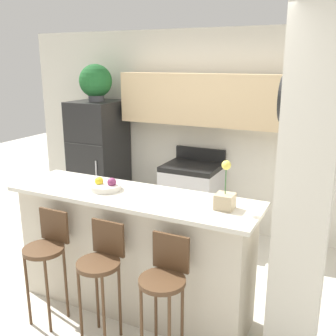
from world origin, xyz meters
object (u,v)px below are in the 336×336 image
object	(u,v)px
bar_stool_right	(164,282)
trash_bin	(124,215)
stove_range	(192,199)
fruit_bowl	(106,186)
refrigerator	(99,161)
bar_stool_mid	(101,265)
orchid_vase	(225,197)
potted_plant_on_fridge	(96,82)
bar_stool_left	(47,251)

from	to	relation	value
bar_stool_right	trash_bin	xyz separation A→B (m)	(-1.54, 1.87, -0.45)
stove_range	fruit_bowl	world-z (taller)	fruit_bowl
trash_bin	fruit_bowl	bearing A→B (deg)	-62.52
refrigerator	bar_stool_mid	distance (m)	2.61
refrigerator	orchid_vase	distance (m)	2.87
refrigerator	orchid_vase	size ratio (longest dim) A/B	4.34
refrigerator	bar_stool_mid	xyz separation A→B (m)	(1.52, -2.11, -0.18)
bar_stool_mid	orchid_vase	bearing A→B (deg)	30.90
potted_plant_on_fridge	fruit_bowl	size ratio (longest dim) A/B	1.76
potted_plant_on_fridge	bar_stool_right	bearing A→B (deg)	-45.67
refrigerator	orchid_vase	world-z (taller)	refrigerator
refrigerator	bar_stool_right	size ratio (longest dim) A/B	1.70
refrigerator	bar_stool_mid	bearing A→B (deg)	-54.26
refrigerator	bar_stool_left	world-z (taller)	refrigerator
stove_range	trash_bin	bearing A→B (deg)	-160.84
refrigerator	fruit_bowl	xyz separation A→B (m)	(1.26, -1.65, 0.29)
bar_stool_right	fruit_bowl	size ratio (longest dim) A/B	3.56
bar_stool_right	bar_stool_mid	bearing A→B (deg)	180.00
bar_stool_mid	orchid_vase	size ratio (longest dim) A/B	2.56
stove_range	bar_stool_left	bearing A→B (deg)	-100.35
bar_stool_mid	potted_plant_on_fridge	size ratio (longest dim) A/B	2.02
bar_stool_right	bar_stool_left	bearing A→B (deg)	180.00
potted_plant_on_fridge	trash_bin	bearing A→B (deg)	-24.33
stove_range	bar_stool_mid	size ratio (longest dim) A/B	1.10
refrigerator	fruit_bowl	world-z (taller)	refrigerator
bar_stool_left	bar_stool_right	bearing A→B (deg)	0.00
refrigerator	stove_range	bearing A→B (deg)	2.22
stove_range	potted_plant_on_fridge	world-z (taller)	potted_plant_on_fridge
stove_range	bar_stool_right	size ratio (longest dim) A/B	1.10
potted_plant_on_fridge	bar_stool_left	bearing A→B (deg)	-65.19
stove_range	orchid_vase	bearing A→B (deg)	-60.20
bar_stool_left	fruit_bowl	bearing A→B (deg)	58.58
bar_stool_right	orchid_vase	size ratio (longest dim) A/B	2.56
fruit_bowl	bar_stool_right	bearing A→B (deg)	-30.17
bar_stool_right	potted_plant_on_fridge	xyz separation A→B (m)	(-2.07, 2.11, 1.25)
stove_range	bar_stool_left	size ratio (longest dim) A/B	1.10
refrigerator	stove_range	size ratio (longest dim) A/B	1.53
bar_stool_left	bar_stool_right	distance (m)	1.09
potted_plant_on_fridge	bar_stool_mid	bearing A→B (deg)	-54.26
stove_range	fruit_bowl	bearing A→B (deg)	-93.72
bar_stool_left	bar_stool_mid	size ratio (longest dim) A/B	1.00
stove_range	bar_stool_left	distance (m)	2.21
refrigerator	potted_plant_on_fridge	xyz separation A→B (m)	(-0.00, 0.00, 1.07)
stove_range	potted_plant_on_fridge	bearing A→B (deg)	-177.79
refrigerator	bar_stool_right	bearing A→B (deg)	-45.67
refrigerator	bar_stool_right	distance (m)	2.96
bar_stool_left	orchid_vase	bearing A→B (deg)	19.73
bar_stool_right	potted_plant_on_fridge	size ratio (longest dim) A/B	2.02
refrigerator	trash_bin	world-z (taller)	refrigerator
bar_stool_left	potted_plant_on_fridge	size ratio (longest dim) A/B	2.02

